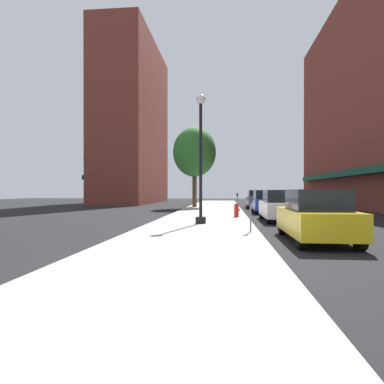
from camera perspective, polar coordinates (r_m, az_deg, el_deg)
name	(u,v)px	position (r m, az deg, el deg)	size (l,w,h in m)	color
ground_plane	(265,213)	(25.46, 12.09, -3.42)	(90.00, 90.00, 0.00)	black
sidewalk_slab	(211,211)	(26.32, 3.14, -3.17)	(4.80, 50.00, 0.12)	#A8A399
building_far_background	(134,124)	(46.73, -9.70, 11.11)	(6.80, 18.00, 20.92)	brown
lamppost	(201,156)	(15.72, 1.46, 6.00)	(0.48, 0.48, 5.90)	black
fire_hydrant	(236,210)	(19.64, 7.40, -2.99)	(0.33, 0.26, 0.79)	red
parking_meter_near	(237,199)	(27.13, 7.55, -1.19)	(0.14, 0.09, 1.31)	slate
parking_meter_far	(251,209)	(12.57, 9.72, -2.85)	(0.14, 0.09, 1.31)	slate
tree_near	(194,152)	(31.97, 0.42, 6.63)	(3.99, 3.99, 7.38)	#4C3823
car_yellow	(316,216)	(11.59, 19.86, -3.81)	(1.80, 4.30, 1.66)	black
car_white	(280,206)	(18.69, 14.41, -2.27)	(1.80, 4.30, 1.66)	black
car_blue	(265,202)	(25.35, 12.11, -1.61)	(1.80, 4.30, 1.66)	black
car_black	(257,199)	(31.92, 10.78, -1.23)	(1.80, 4.30, 1.66)	black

